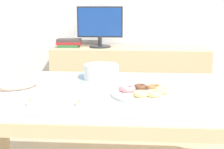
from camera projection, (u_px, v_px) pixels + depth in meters
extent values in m
cube|color=silver|center=(126.00, 92.00, 1.66)|extent=(1.85, 0.87, 0.04)
cube|color=#D1B284|center=(124.00, 130.00, 1.27)|extent=(1.88, 0.08, 0.06)
cube|color=#D1B284|center=(128.00, 83.00, 2.07)|extent=(1.88, 0.08, 0.06)
cube|color=#D1B284|center=(2.00, 130.00, 2.18)|extent=(0.07, 0.07, 0.71)
cube|color=#D1B284|center=(129.00, 90.00, 3.01)|extent=(1.43, 0.44, 0.83)
cylinder|color=#262628|center=(100.00, 46.00, 2.94)|extent=(0.20, 0.20, 0.02)
cylinder|color=#262628|center=(100.00, 41.00, 2.92)|extent=(0.04, 0.04, 0.09)
cube|color=#262628|center=(100.00, 22.00, 2.89)|extent=(0.42, 0.02, 0.28)
cube|color=navy|center=(100.00, 22.00, 2.88)|extent=(0.40, 0.00, 0.26)
cube|color=#2D6638|center=(69.00, 46.00, 2.96)|extent=(0.19, 0.18, 0.03)
cube|color=maroon|center=(69.00, 43.00, 2.95)|extent=(0.24, 0.17, 0.03)
cube|color=#3F3838|center=(69.00, 40.00, 2.94)|extent=(0.22, 0.15, 0.03)
cylinder|color=white|center=(14.00, 87.00, 1.68)|extent=(0.30, 0.30, 0.01)
torus|color=beige|center=(13.00, 80.00, 1.67)|extent=(0.27, 0.27, 0.06)
cylinder|color=white|center=(146.00, 94.00, 1.55)|extent=(0.35, 0.35, 0.01)
torus|color=#EAD184|center=(163.00, 90.00, 1.52)|extent=(0.08, 0.08, 0.03)
torus|color=#B27042|center=(154.00, 87.00, 1.59)|extent=(0.08, 0.08, 0.02)
torus|color=brown|center=(140.00, 87.00, 1.61)|extent=(0.07, 0.07, 0.02)
torus|color=pink|center=(127.00, 89.00, 1.56)|extent=(0.08, 0.08, 0.03)
torus|color=#EAD184|center=(141.00, 94.00, 1.47)|extent=(0.07, 0.07, 0.03)
torus|color=#EAD184|center=(154.00, 93.00, 1.48)|extent=(0.08, 0.08, 0.03)
cylinder|color=white|center=(101.00, 78.00, 1.90)|extent=(0.21, 0.21, 0.01)
cylinder|color=white|center=(101.00, 76.00, 1.89)|extent=(0.21, 0.21, 0.01)
cylinder|color=white|center=(101.00, 75.00, 1.89)|extent=(0.21, 0.21, 0.01)
cylinder|color=white|center=(101.00, 73.00, 1.89)|extent=(0.21, 0.21, 0.01)
cylinder|color=white|center=(101.00, 72.00, 1.89)|extent=(0.21, 0.21, 0.01)
cylinder|color=white|center=(101.00, 70.00, 1.88)|extent=(0.21, 0.21, 0.01)
cylinder|color=white|center=(101.00, 68.00, 1.88)|extent=(0.21, 0.21, 0.01)
cylinder|color=white|center=(101.00, 67.00, 1.88)|extent=(0.21, 0.21, 0.01)
cylinder|color=white|center=(101.00, 65.00, 1.88)|extent=(0.21, 0.21, 0.01)
cylinder|color=silver|center=(79.00, 104.00, 1.38)|extent=(0.04, 0.04, 0.02)
cylinder|color=white|center=(79.00, 103.00, 1.38)|extent=(0.03, 0.03, 0.00)
cone|color=#F9B74C|center=(79.00, 100.00, 1.37)|extent=(0.01, 0.01, 0.02)
cylinder|color=silver|center=(30.00, 103.00, 1.38)|extent=(0.04, 0.04, 0.02)
cylinder|color=white|center=(30.00, 102.00, 1.38)|extent=(0.03, 0.03, 0.00)
cone|color=#F9B74C|center=(30.00, 99.00, 1.38)|extent=(0.01, 0.01, 0.02)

